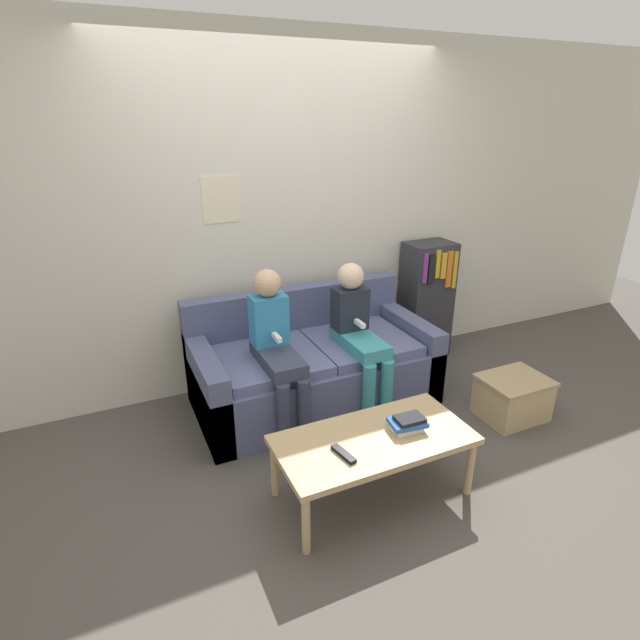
{
  "coord_description": "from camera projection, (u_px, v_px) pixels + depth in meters",
  "views": [
    {
      "loc": [
        -1.33,
        -2.48,
        2.02
      ],
      "look_at": [
        0.0,
        0.41,
        0.71
      ],
      "focal_mm": 28.0,
      "sensor_mm": 36.0,
      "label": 1
    }
  ],
  "objects": [
    {
      "name": "bookshelf",
      "position": [
        426.0,
        299.0,
        4.38
      ],
      "size": [
        0.41,
        0.31,
        1.02
      ],
      "color": "#2D2D33",
      "rests_on": "ground_plane"
    },
    {
      "name": "person_right",
      "position": [
        358.0,
        330.0,
        3.53
      ],
      "size": [
        0.24,
        0.58,
        1.06
      ],
      "color": "teal",
      "rests_on": "ground_plane"
    },
    {
      "name": "person_left",
      "position": [
        276.0,
        344.0,
        3.29
      ],
      "size": [
        0.24,
        0.58,
        1.09
      ],
      "color": "#33384C",
      "rests_on": "ground_plane"
    },
    {
      "name": "ground_plane",
      "position": [
        345.0,
        438.0,
        3.37
      ],
      "size": [
        10.0,
        10.0,
        0.0
      ],
      "primitive_type": "plane",
      "color": "#4C4742"
    },
    {
      "name": "couch",
      "position": [
        312.0,
        367.0,
        3.72
      ],
      "size": [
        1.73,
        0.86,
        0.8
      ],
      "color": "#4C5175",
      "rests_on": "ground_plane"
    },
    {
      "name": "book_stack",
      "position": [
        408.0,
        423.0,
        2.78
      ],
      "size": [
        0.22,
        0.16,
        0.08
      ],
      "color": "silver",
      "rests_on": "coffee_table"
    },
    {
      "name": "wall_back",
      "position": [
        284.0,
        217.0,
        3.77
      ],
      "size": [
        8.0,
        0.06,
        2.6
      ],
      "color": "beige",
      "rests_on": "ground_plane"
    },
    {
      "name": "storage_box",
      "position": [
        512.0,
        397.0,
        3.55
      ],
      "size": [
        0.46,
        0.37,
        0.31
      ],
      "color": "tan",
      "rests_on": "ground_plane"
    },
    {
      "name": "coffee_table",
      "position": [
        374.0,
        443.0,
        2.74
      ],
      "size": [
        1.09,
        0.53,
        0.39
      ],
      "color": "tan",
      "rests_on": "ground_plane"
    },
    {
      "name": "tv_remote",
      "position": [
        343.0,
        454.0,
        2.58
      ],
      "size": [
        0.07,
        0.17,
        0.02
      ],
      "rotation": [
        0.0,
        0.0,
        0.19
      ],
      "color": "black",
      "rests_on": "coffee_table"
    }
  ]
}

